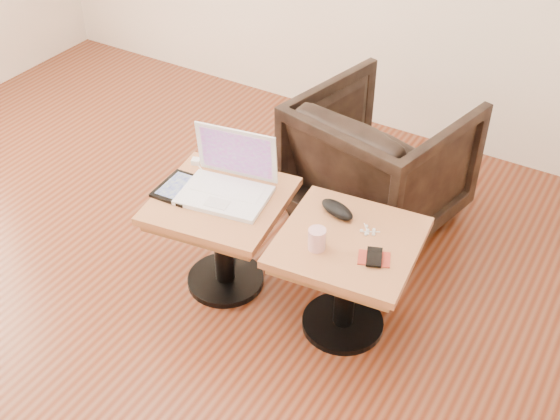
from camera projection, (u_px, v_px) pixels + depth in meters
The scene contains 11 objects.
room_shell at pixel (46, 49), 2.12m from camera, with size 4.52×4.52×2.71m.
side_table_left at pixel (222, 220), 3.04m from camera, with size 0.61×0.61×0.49m.
side_table_right at pixel (347, 262), 2.83m from camera, with size 0.59×0.59×0.49m.
laptop at pixel (228, 182), 2.97m from camera, with size 0.41×0.34×0.26m.
tablet at pixel (180, 188), 3.01m from camera, with size 0.18×0.22×0.02m.
charging_adapter at pixel (196, 161), 3.16m from camera, with size 0.04×0.04×0.02m, color white.
glasses_case at pixel (337, 209), 2.86m from camera, with size 0.16×0.07×0.05m, color black.
striped_cup at pixel (317, 239), 2.68m from camera, with size 0.07×0.07×0.09m, color #BB4E5D.
earbuds_tangle at pixel (368, 231), 2.78m from camera, with size 0.07×0.06×0.01m.
phone_on_sleeve at pixel (374, 258), 2.65m from camera, with size 0.14×0.12×0.01m.
armchair at pixel (380, 161), 3.45m from camera, with size 0.73×0.75×0.68m, color black.
Camera 1 is at (1.63, -1.33, 2.27)m, focal length 45.00 mm.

